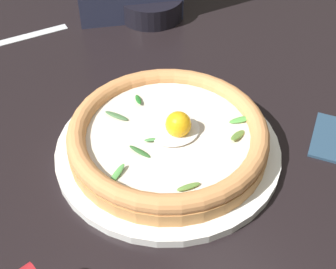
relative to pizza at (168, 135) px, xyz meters
name	(u,v)px	position (x,y,z in m)	size (l,w,h in m)	color
ground_plane	(159,186)	(-0.03, -0.03, -0.05)	(2.40, 2.40, 0.03)	black
pizza_plate	(168,149)	(0.00, 0.00, -0.02)	(0.29, 0.29, 0.01)	white
pizza	(168,135)	(0.00, 0.00, 0.00)	(0.25, 0.25, 0.06)	tan
side_bowl	(151,7)	(0.15, 0.33, -0.01)	(0.12, 0.12, 0.04)	black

